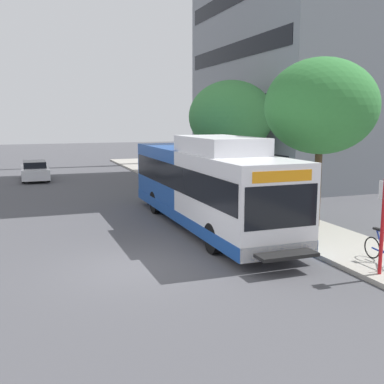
{
  "coord_description": "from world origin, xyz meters",
  "views": [
    {
      "loc": [
        -2.99,
        -12.66,
        4.33
      ],
      "look_at": [
        2.9,
        3.17,
        1.6
      ],
      "focal_mm": 43.13,
      "sensor_mm": 36.0,
      "label": 1
    }
  ],
  "objects_px": {
    "transit_bus": "(205,185)",
    "street_tree_mid_block": "(231,117)",
    "bus_stop_sign_pole": "(383,219)",
    "parked_car_far_lane": "(35,171)",
    "street_tree_near_stop": "(321,107)"
  },
  "relations": [
    {
      "from": "street_tree_mid_block",
      "to": "parked_car_far_lane",
      "type": "bearing_deg",
      "value": 135.06
    },
    {
      "from": "street_tree_mid_block",
      "to": "parked_car_far_lane",
      "type": "height_order",
      "value": "street_tree_mid_block"
    },
    {
      "from": "transit_bus",
      "to": "street_tree_near_stop",
      "type": "distance_m",
      "value": 5.31
    },
    {
      "from": "transit_bus",
      "to": "parked_car_far_lane",
      "type": "bearing_deg",
      "value": 109.09
    },
    {
      "from": "street_tree_near_stop",
      "to": "parked_car_far_lane",
      "type": "xyz_separation_m",
      "value": [
        -9.83,
        19.05,
        -4.08
      ]
    },
    {
      "from": "street_tree_mid_block",
      "to": "parked_car_far_lane",
      "type": "relative_size",
      "value": 1.39
    },
    {
      "from": "street_tree_near_stop",
      "to": "parked_car_far_lane",
      "type": "bearing_deg",
      "value": 117.3
    },
    {
      "from": "transit_bus",
      "to": "street_tree_near_stop",
      "type": "relative_size",
      "value": 1.91
    },
    {
      "from": "bus_stop_sign_pole",
      "to": "street_tree_near_stop",
      "type": "bearing_deg",
      "value": 71.97
    },
    {
      "from": "transit_bus",
      "to": "bus_stop_sign_pole",
      "type": "distance_m",
      "value": 7.59
    },
    {
      "from": "bus_stop_sign_pole",
      "to": "parked_car_far_lane",
      "type": "bearing_deg",
      "value": 108.33
    },
    {
      "from": "transit_bus",
      "to": "street_tree_mid_block",
      "type": "xyz_separation_m",
      "value": [
        4.33,
        6.89,
        2.67
      ]
    },
    {
      "from": "street_tree_mid_block",
      "to": "parked_car_far_lane",
      "type": "distance_m",
      "value": 14.96
    },
    {
      "from": "transit_bus",
      "to": "bus_stop_sign_pole",
      "type": "xyz_separation_m",
      "value": [
        2.16,
        -7.28,
        -0.05
      ]
    },
    {
      "from": "street_tree_near_stop",
      "to": "bus_stop_sign_pole",
      "type": "bearing_deg",
      "value": -108.03
    }
  ]
}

